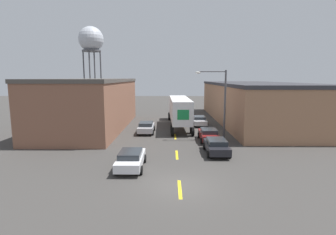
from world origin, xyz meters
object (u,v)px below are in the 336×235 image
(parked_car_right_mid, at_px, (209,134))
(water_tower, at_px, (91,41))
(parked_car_left_near, at_px, (131,159))
(parked_car_left_far, at_px, (146,127))
(semi_truck, at_px, (179,109))
(parked_car_right_near, at_px, (216,146))
(parked_car_right_far, at_px, (199,120))
(street_lamp, at_px, (221,99))

(parked_car_right_mid, bearing_deg, water_tower, 124.52)
(parked_car_left_near, bearing_deg, parked_car_left_far, 90.00)
(semi_truck, height_order, parked_car_left_near, semi_truck)
(semi_truck, height_order, water_tower, water_tower)
(parked_car_right_near, distance_m, parked_car_right_far, 13.59)
(street_lamp, bearing_deg, parked_car_right_near, -103.66)
(semi_truck, xyz_separation_m, parked_car_right_near, (2.81, -13.11, -1.67))
(parked_car_right_near, relative_size, water_tower, 0.25)
(parked_car_right_near, height_order, parked_car_right_mid, same)
(parked_car_right_far, bearing_deg, parked_car_right_mid, -90.00)
(parked_car_right_mid, xyz_separation_m, street_lamp, (1.28, 0.69, 3.65))
(semi_truck, relative_size, parked_car_right_near, 3.38)
(parked_car_left_far, bearing_deg, semi_truck, 47.97)
(water_tower, bearing_deg, parked_car_right_near, -59.18)
(parked_car_left_far, distance_m, parked_car_left_near, 12.37)
(semi_truck, bearing_deg, parked_car_right_far, 7.74)
(parked_car_right_near, height_order, water_tower, water_tower)
(parked_car_left_far, height_order, parked_car_right_far, same)
(street_lamp, bearing_deg, parked_car_left_near, -132.03)
(water_tower, height_order, street_lamp, water_tower)
(semi_truck, height_order, parked_car_left_far, semi_truck)
(parked_car_left_far, distance_m, parked_car_right_near, 11.02)
(parked_car_right_near, distance_m, parked_car_right_mid, 4.59)
(parked_car_left_near, height_order, parked_car_right_mid, same)
(parked_car_left_near, relative_size, water_tower, 0.25)
(parked_car_right_near, bearing_deg, parked_car_right_far, 90.00)
(parked_car_right_far, relative_size, parked_car_right_mid, 1.00)
(parked_car_right_mid, bearing_deg, parked_car_right_near, -90.00)
(parked_car_left_near, height_order, parked_car_right_far, same)
(parked_car_left_far, height_order, water_tower, water_tower)
(street_lamp, bearing_deg, semi_truck, 117.64)
(semi_truck, relative_size, parked_car_right_mid, 3.38)
(parked_car_right_mid, bearing_deg, street_lamp, 28.31)
(parked_car_right_near, xyz_separation_m, parked_car_right_mid, (0.00, 4.59, 0.00))
(parked_car_right_near, relative_size, parked_car_right_far, 1.00)
(water_tower, distance_m, street_lamp, 38.05)
(parked_car_left_near, distance_m, street_lamp, 12.72)
(semi_truck, bearing_deg, water_tower, 127.81)
(parked_car_left_near, distance_m, parked_car_right_mid, 10.82)
(parked_car_right_far, xyz_separation_m, street_lamp, (1.28, -8.30, 3.65))
(semi_truck, distance_m, parked_car_left_near, 17.44)
(parked_car_right_far, height_order, parked_car_right_mid, same)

